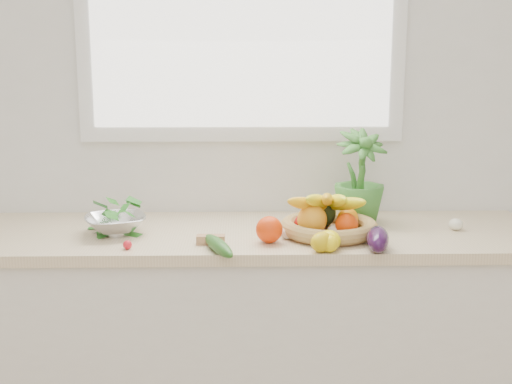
{
  "coord_description": "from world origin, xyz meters",
  "views": [
    {
      "loc": [
        0.0,
        -0.36,
        1.52
      ],
      "look_at": [
        0.05,
        1.93,
        1.05
      ],
      "focal_mm": 45.0,
      "sensor_mm": 36.0,
      "label": 1
    }
  ],
  "objects_px": {
    "apple": "(305,223)",
    "colander_with_spinach": "(115,219)",
    "eggplant": "(378,239)",
    "cucumber": "(218,246)",
    "fruit_basket": "(328,221)",
    "potted_herb": "(360,176)"
  },
  "relations": [
    {
      "from": "apple",
      "to": "colander_with_spinach",
      "type": "bearing_deg",
      "value": 179.82
    },
    {
      "from": "eggplant",
      "to": "cucumber",
      "type": "distance_m",
      "value": 0.53
    },
    {
      "from": "eggplant",
      "to": "cucumber",
      "type": "height_order",
      "value": "eggplant"
    },
    {
      "from": "cucumber",
      "to": "colander_with_spinach",
      "type": "relative_size",
      "value": 0.94
    },
    {
      "from": "cucumber",
      "to": "fruit_basket",
      "type": "bearing_deg",
      "value": 28.08
    },
    {
      "from": "potted_herb",
      "to": "fruit_basket",
      "type": "bearing_deg",
      "value": -129.89
    },
    {
      "from": "potted_herb",
      "to": "fruit_basket",
      "type": "relative_size",
      "value": 0.88
    },
    {
      "from": "cucumber",
      "to": "apple",
      "type": "bearing_deg",
      "value": 36.75
    },
    {
      "from": "cucumber",
      "to": "potted_herb",
      "type": "height_order",
      "value": "potted_herb"
    },
    {
      "from": "eggplant",
      "to": "fruit_basket",
      "type": "height_order",
      "value": "fruit_basket"
    },
    {
      "from": "eggplant",
      "to": "fruit_basket",
      "type": "bearing_deg",
      "value": 125.84
    },
    {
      "from": "cucumber",
      "to": "potted_herb",
      "type": "distance_m",
      "value": 0.67
    },
    {
      "from": "apple",
      "to": "cucumber",
      "type": "bearing_deg",
      "value": -143.25
    },
    {
      "from": "cucumber",
      "to": "colander_with_spinach",
      "type": "distance_m",
      "value": 0.45
    },
    {
      "from": "eggplant",
      "to": "potted_herb",
      "type": "relative_size",
      "value": 0.54
    },
    {
      "from": "eggplant",
      "to": "colander_with_spinach",
      "type": "distance_m",
      "value": 0.94
    },
    {
      "from": "apple",
      "to": "fruit_basket",
      "type": "distance_m",
      "value": 0.09
    },
    {
      "from": "potted_herb",
      "to": "eggplant",
      "type": "bearing_deg",
      "value": -89.91
    },
    {
      "from": "apple",
      "to": "cucumber",
      "type": "distance_m",
      "value": 0.38
    },
    {
      "from": "fruit_basket",
      "to": "colander_with_spinach",
      "type": "relative_size",
      "value": 1.51
    },
    {
      "from": "cucumber",
      "to": "colander_with_spinach",
      "type": "xyz_separation_m",
      "value": [
        -0.38,
        0.23,
        0.04
      ]
    },
    {
      "from": "apple",
      "to": "eggplant",
      "type": "relative_size",
      "value": 0.4
    }
  ]
}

